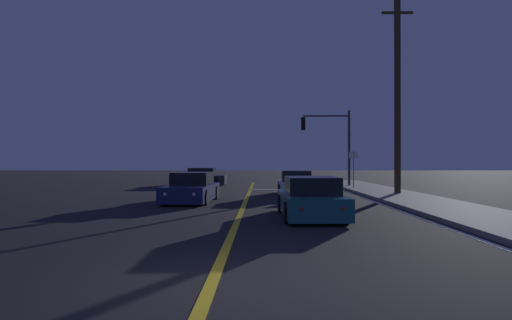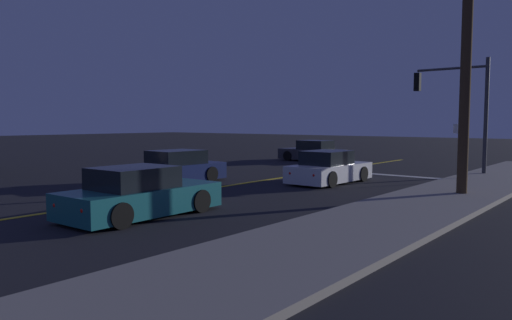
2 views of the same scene
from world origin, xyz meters
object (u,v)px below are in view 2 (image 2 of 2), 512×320
object	(u,v)px
traffic_signal_near_right	(458,99)
utility_pole_right	(467,21)
car_distant_tail_white	(329,169)
car_side_waiting_navy	(172,169)
street_sign_corner	(460,142)
car_parked_curb_teal	(140,195)
car_following_oncoming_charcoal	(313,152)

from	to	relation	value
traffic_signal_near_right	utility_pole_right	size ratio (longest dim) A/B	0.49
car_distant_tail_white	traffic_signal_near_right	size ratio (longest dim) A/B	0.76
traffic_signal_near_right	utility_pole_right	bearing A→B (deg)	108.10
car_side_waiting_navy	street_sign_corner	bearing A→B (deg)	-136.23
car_parked_curb_teal	traffic_signal_near_right	size ratio (longest dim) A/B	0.81
car_distant_tail_white	street_sign_corner	distance (m)	5.67
utility_pole_right	traffic_signal_near_right	bearing A→B (deg)	108.10
car_parked_curb_teal	car_side_waiting_navy	xyz separation A→B (m)	(-4.81, 5.30, 0.00)
car_distant_tail_white	car_following_oncoming_charcoal	bearing A→B (deg)	126.74
car_distant_tail_white	car_parked_curb_teal	size ratio (longest dim) A/B	0.95
car_side_waiting_navy	traffic_signal_near_right	bearing A→B (deg)	-124.49
car_side_waiting_navy	car_following_oncoming_charcoal	size ratio (longest dim) A/B	1.09
traffic_signal_near_right	car_distant_tail_white	bearing A→B (deg)	65.19
utility_pole_right	car_distant_tail_white	bearing A→B (deg)	174.23
car_side_waiting_navy	car_following_oncoming_charcoal	bearing A→B (deg)	-80.43
car_side_waiting_navy	street_sign_corner	xyz separation A→B (m)	(9.07, 7.92, 1.08)
car_following_oncoming_charcoal	street_sign_corner	bearing A→B (deg)	-114.89
car_distant_tail_white	utility_pole_right	bearing A→B (deg)	-5.01
car_parked_curb_teal	car_side_waiting_navy	bearing A→B (deg)	130.47
car_parked_curb_teal	car_side_waiting_navy	distance (m)	7.15
car_following_oncoming_charcoal	traffic_signal_near_right	xyz separation A→B (m)	(9.72, -2.51, 3.04)
car_parked_curb_teal	car_side_waiting_navy	size ratio (longest dim) A/B	0.95
car_following_oncoming_charcoal	street_sign_corner	xyz separation A→B (m)	(10.67, -5.31, 1.09)
car_parked_curb_teal	car_following_oncoming_charcoal	distance (m)	19.61
car_distant_tail_white	utility_pole_right	world-z (taller)	utility_pole_right
car_distant_tail_white	car_parked_curb_teal	world-z (taller)	same
car_parked_curb_teal	traffic_signal_near_right	bearing A→B (deg)	76.59
street_sign_corner	utility_pole_right	bearing A→B (deg)	-72.32
car_distant_tail_white	utility_pole_right	size ratio (longest dim) A/B	0.37
car_following_oncoming_charcoal	utility_pole_right	xyz separation A→B (m)	(12.07, -9.71, 5.21)
traffic_signal_near_right	car_side_waiting_navy	bearing A→B (deg)	52.86
car_distant_tail_white	street_sign_corner	xyz separation A→B (m)	(4.02, 3.84, 1.09)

